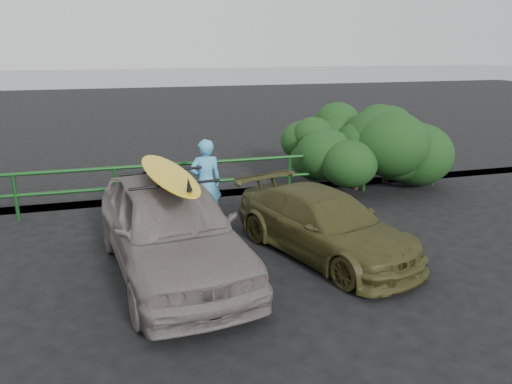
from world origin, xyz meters
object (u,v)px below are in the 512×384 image
guardrail (162,186)px  surfboard (168,173)px  sedan (171,227)px  man (206,182)px  olive_vehicle (324,224)px

guardrail → surfboard: (-0.22, -3.37, 1.12)m
sedan → man: size_ratio=2.61×
sedan → olive_vehicle: (2.64, -0.00, -0.23)m
surfboard → man: bearing=58.9°
guardrail → sedan: size_ratio=3.06×
sedan → surfboard: 0.87m
guardrail → man: size_ratio=8.00×
olive_vehicle → surfboard: bearing=161.3°
guardrail → olive_vehicle: olive_vehicle is taller
guardrail → surfboard: bearing=-93.7°
sedan → guardrail: bearing=79.5°
surfboard → sedan: bearing=83.2°
guardrail → man: 1.47m
surfboard → guardrail: bearing=79.5°
sedan → man: man is taller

